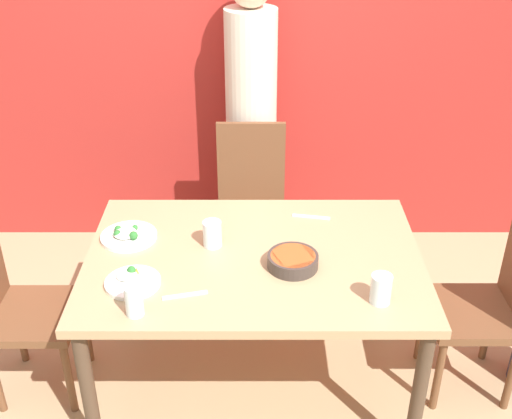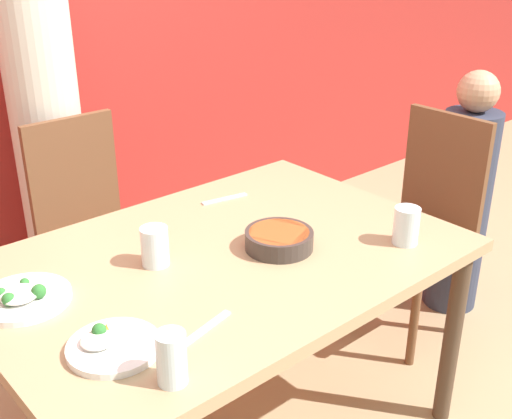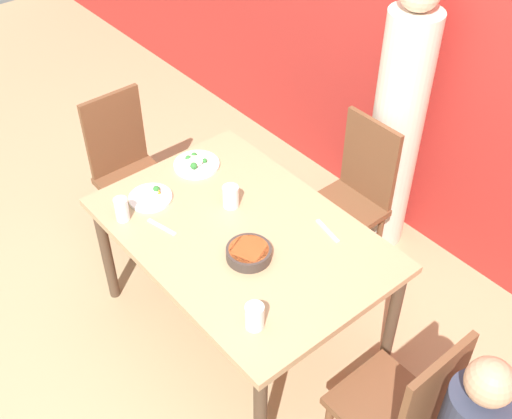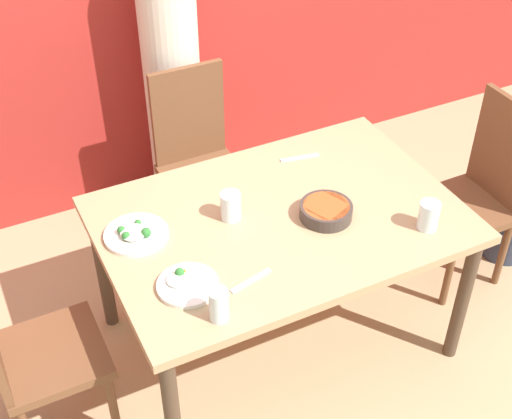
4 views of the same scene
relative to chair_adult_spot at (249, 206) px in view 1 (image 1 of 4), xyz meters
name	(u,v)px [view 1 (image 1 of 4)]	position (x,y,z in m)	size (l,w,h in m)	color
ground_plane	(252,380)	(0.02, -0.84, -0.50)	(10.00, 10.00, 0.00)	tan
wall_back	(252,29)	(0.02, 0.55, 0.85)	(10.00, 0.06, 2.70)	#A82823
dining_table	(252,269)	(0.02, -0.84, 0.15)	(1.45, 0.99, 0.73)	tan
chair_adult_spot	(249,206)	(0.00, 0.00, 0.00)	(0.40, 0.40, 0.96)	brown
chair_child_spot	(490,298)	(1.09, -0.85, 0.00)	(0.40, 0.40, 0.96)	brown
chair_empty_left	(12,301)	(-1.05, -0.86, 0.00)	(0.40, 0.40, 0.96)	brown
person_adult	(249,131)	(0.00, 0.31, 0.32)	(0.29, 0.29, 1.74)	beige
bowl_curry	(291,261)	(0.18, -0.93, 0.26)	(0.21, 0.21, 0.06)	#3D332D
plate_rice_adult	(130,281)	(-0.47, -1.04, 0.24)	(0.23, 0.23, 0.05)	white
plate_rice_child	(126,236)	(-0.55, -0.70, 0.24)	(0.25, 0.25, 0.06)	white
glass_water_tall	(210,234)	(-0.16, -0.76, 0.29)	(0.08, 0.08, 0.12)	silver
glass_water_short	(379,289)	(0.51, -1.16, 0.29)	(0.08, 0.08, 0.12)	silver
glass_water_center	(132,301)	(-0.43, -1.24, 0.29)	(0.07, 0.07, 0.13)	silver
fork_steel	(183,295)	(-0.25, -1.12, 0.23)	(0.18, 0.06, 0.01)	silver
spoon_steel	(309,217)	(0.29, -0.52, 0.23)	(0.18, 0.05, 0.01)	silver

